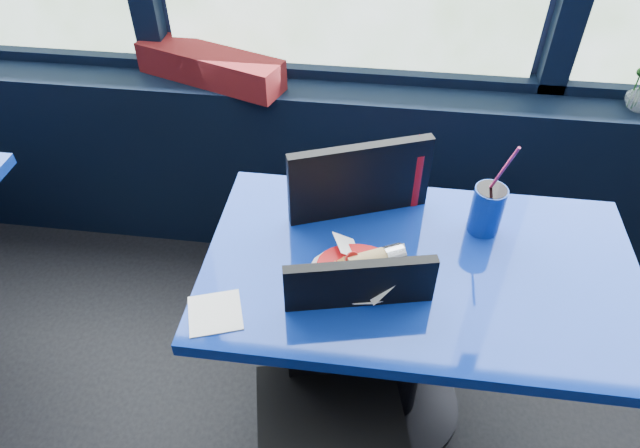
{
  "coord_description": "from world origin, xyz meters",
  "views": [
    {
      "loc": [
        0.17,
        0.89,
        1.9
      ],
      "look_at": [
        0.02,
        1.98,
        0.89
      ],
      "focal_mm": 32.0,
      "sensor_mm": 36.0,
      "label": 1
    }
  ],
  "objects": [
    {
      "name": "napkin",
      "position": [
        -0.22,
        1.76,
        0.75
      ],
      "size": [
        0.17,
        0.17,
        0.0
      ],
      "primitive_type": "cube",
      "rotation": [
        0.0,
        0.0,
        0.34
      ],
      "color": "white",
      "rests_on": "near_table"
    },
    {
      "name": "ketchup_bottle",
      "position": [
        0.27,
        2.28,
        0.86
      ],
      "size": [
        0.07,
        0.07,
        0.25
      ],
      "color": "#BC0C0F",
      "rests_on": "near_table"
    },
    {
      "name": "food_basket",
      "position": [
        0.14,
        1.93,
        0.78
      ],
      "size": [
        0.25,
        0.23,
        0.09
      ],
      "rotation": [
        0.0,
        0.0,
        0.05
      ],
      "color": "#BC0C0F",
      "rests_on": "near_table"
    },
    {
      "name": "window_sill",
      "position": [
        0.0,
        2.87,
        0.4
      ],
      "size": [
        5.0,
        0.26,
        0.8
      ],
      "primitive_type": "cube",
      "color": "black",
      "rests_on": "ground"
    },
    {
      "name": "near_table",
      "position": [
        0.3,
        2.0,
        0.57
      ],
      "size": [
        1.2,
        0.7,
        0.75
      ],
      "color": "black",
      "rests_on": "ground"
    },
    {
      "name": "chair_near_front",
      "position": [
        0.11,
        1.73,
        0.51
      ],
      "size": [
        0.49,
        0.49,
        0.89
      ],
      "rotation": [
        0.0,
        0.0,
        0.23
      ],
      "color": "black",
      "rests_on": "ground"
    },
    {
      "name": "planter_box",
      "position": [
        -0.52,
        2.85,
        0.86
      ],
      "size": [
        0.62,
        0.34,
        0.12
      ],
      "primitive_type": "cube",
      "rotation": [
        0.0,
        0.0,
        -0.34
      ],
      "color": "maroon",
      "rests_on": "window_sill"
    },
    {
      "name": "chair_near_back",
      "position": [
        0.16,
        2.32,
        0.57
      ],
      "size": [
        0.58,
        0.58,
        0.99
      ],
      "rotation": [
        0.0,
        0.0,
        3.52
      ],
      "color": "black",
      "rests_on": "ground"
    },
    {
      "name": "soda_cup",
      "position": [
        0.48,
        2.17,
        0.83
      ],
      "size": [
        0.09,
        0.09,
        0.31
      ],
      "rotation": [
        0.0,
        0.0,
        0.2
      ],
      "color": "#0E339D",
      "rests_on": "near_table"
    }
  ]
}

